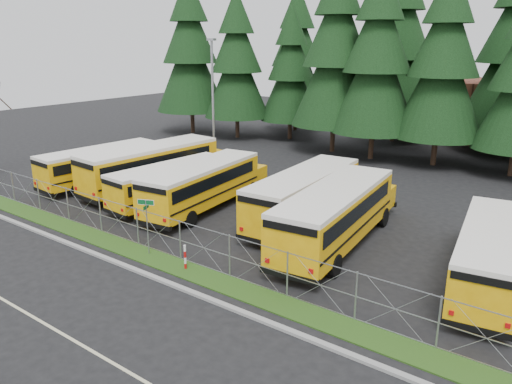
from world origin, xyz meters
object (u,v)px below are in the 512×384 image
street_sign (147,215)px  bus_east (490,256)px  striped_bollard (185,257)px  bus_2 (175,184)px  bus_0 (105,166)px  bus_5 (307,197)px  light_standard (213,99)px  bus_3 (206,186)px  bus_1 (156,167)px  bus_6 (338,216)px

street_sign → bus_east: bearing=24.6°
bus_east → striped_bollard: bus_east is taller
bus_2 → street_sign: street_sign is taller
bus_east → bus_2: bearing=170.7°
bus_0 → bus_east: bus_0 is taller
bus_5 → striped_bollard: (-1.13, -8.73, -0.88)m
bus_5 → bus_east: 10.46m
bus_0 → bus_2: 7.16m
bus_0 → bus_2: size_ratio=1.06×
bus_5 → light_standard: 15.50m
bus_0 → bus_3: size_ratio=0.95×
bus_2 → light_standard: size_ratio=0.97×
bus_1 → bus_6: (14.86, -1.43, -0.01)m
bus_east → light_standard: light_standard is taller
bus_0 → street_sign: bearing=-24.6°
bus_3 → bus_5: bus_5 is taller
bus_east → bus_6: bearing=169.9°
bus_3 → light_standard: size_ratio=1.08×
light_standard → bus_1: bearing=-79.9°
bus_3 → bus_0: bearing=175.0°
bus_east → striped_bollard: bearing=-159.1°
bus_3 → bus_5: bearing=8.8°
bus_3 → bus_6: bearing=-8.9°
bus_1 → bus_5: 11.83m
bus_2 → bus_6: bearing=4.8°
bus_6 → bus_0: bearing=173.5°
bus_3 → bus_6: (9.22, -0.37, 0.12)m
striped_bollard → bus_3: bearing=125.7°
bus_3 → street_sign: bearing=-77.0°
bus_5 → bus_1: bearing=179.1°
bus_6 → bus_2: bearing=174.0°
bus_1 → bus_2: 3.67m
street_sign → striped_bollard: (2.60, -0.14, -1.43)m
bus_0 → bus_1: bus_1 is taller
bus_6 → striped_bollard: 7.91m
bus_1 → bus_east: size_ratio=1.15×
bus_3 → street_sign: bus_3 is taller
bus_1 → bus_east: bearing=0.2°
striped_bollard → bus_2: bearing=137.9°
bus_1 → bus_5: (11.82, 0.64, -0.08)m
street_sign → bus_3: bearing=109.6°
bus_1 → bus_2: size_ratio=1.22×
street_sign → bus_2: bearing=126.2°
street_sign → striped_bollard: 2.97m
bus_1 → street_sign: size_ratio=4.24×
bus_2 → striped_bollard: bus_2 is taller
bus_6 → bus_3: bearing=171.6°
striped_bollard → light_standard: light_standard is taller
bus_3 → bus_east: bearing=-8.4°
bus_east → light_standard: 25.53m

